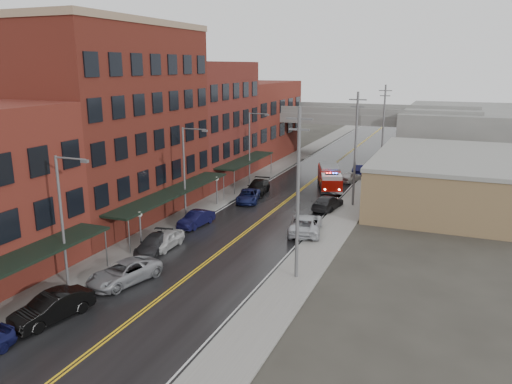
% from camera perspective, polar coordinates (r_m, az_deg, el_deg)
% --- Properties ---
extents(ground, '(220.00, 220.00, 0.00)m').
position_cam_1_polar(ground, '(27.50, -21.30, -18.80)').
color(ground, '#2D2B26').
rests_on(ground, ground).
extents(road, '(11.00, 160.00, 0.02)m').
position_cam_1_polar(road, '(51.29, 1.96, -2.22)').
color(road, black).
rests_on(road, ground).
extents(sidewalk_left, '(3.00, 160.00, 0.15)m').
position_cam_1_polar(sidewalk_left, '(54.09, -5.32, -1.32)').
color(sidewalk_left, slate).
rests_on(sidewalk_left, ground).
extents(sidewalk_right, '(3.00, 160.00, 0.15)m').
position_cam_1_polar(sidewalk_right, '(49.37, 9.96, -3.01)').
color(sidewalk_right, slate).
rests_on(sidewalk_right, ground).
extents(curb_left, '(0.30, 160.00, 0.15)m').
position_cam_1_polar(curb_left, '(53.38, -3.75, -1.50)').
color(curb_left, gray).
rests_on(curb_left, ground).
extents(curb_right, '(0.30, 160.00, 0.15)m').
position_cam_1_polar(curb_right, '(49.71, 8.10, -2.82)').
color(curb_right, gray).
rests_on(curb_right, ground).
extents(brick_building_b, '(9.00, 20.00, 18.00)m').
position_cam_1_polar(brick_building_b, '(49.73, -15.52, 7.34)').
color(brick_building_b, '#5D1F18').
rests_on(brick_building_b, ground).
extents(brick_building_c, '(9.00, 15.00, 15.00)m').
position_cam_1_polar(brick_building_c, '(64.59, -5.98, 7.92)').
color(brick_building_c, '#5D211C').
rests_on(brick_building_c, ground).
extents(brick_building_far, '(9.00, 20.00, 12.00)m').
position_cam_1_polar(brick_building_far, '(80.54, -0.09, 8.18)').
color(brick_building_far, maroon).
rests_on(brick_building_far, ground).
extents(tan_building, '(14.00, 22.00, 5.00)m').
position_cam_1_polar(tan_building, '(57.53, 20.70, 1.24)').
color(tan_building, '#8D6E4C').
rests_on(tan_building, ground).
extents(right_far_block, '(18.00, 30.00, 8.00)m').
position_cam_1_polar(right_far_block, '(86.89, 22.74, 6.20)').
color(right_far_block, slate).
rests_on(right_far_block, ground).
extents(awning_0, '(2.60, 16.00, 3.09)m').
position_cam_1_polar(awning_0, '(33.63, -26.56, -7.45)').
color(awning_0, black).
rests_on(awning_0, ground).
extents(awning_1, '(2.60, 18.00, 3.09)m').
position_cam_1_polar(awning_1, '(47.55, -9.45, -0.01)').
color(awning_1, black).
rests_on(awning_1, ground).
extents(awning_2, '(2.60, 13.00, 3.09)m').
position_cam_1_polar(awning_2, '(62.77, -1.16, 3.65)').
color(awning_2, black).
rests_on(awning_2, ground).
extents(globe_lamp_1, '(0.44, 0.44, 3.12)m').
position_cam_1_polar(globe_lamp_1, '(41.53, -13.12, -3.27)').
color(globe_lamp_1, '#59595B').
rests_on(globe_lamp_1, ground).
extents(globe_lamp_2, '(0.44, 0.44, 3.12)m').
position_cam_1_polar(globe_lamp_2, '(53.14, -4.51, 0.90)').
color(globe_lamp_2, '#59595B').
rests_on(globe_lamp_2, ground).
extents(street_lamp_0, '(2.64, 0.22, 9.00)m').
position_cam_1_polar(street_lamp_0, '(34.90, -21.08, -2.31)').
color(street_lamp_0, '#59595B').
rests_on(street_lamp_0, ground).
extents(street_lamp_1, '(2.64, 0.22, 9.00)m').
position_cam_1_polar(street_lamp_1, '(47.43, -7.96, 2.73)').
color(street_lamp_1, '#59595B').
rests_on(street_lamp_1, ground).
extents(street_lamp_2, '(2.64, 0.22, 9.00)m').
position_cam_1_polar(street_lamp_2, '(61.59, -0.55, 5.52)').
color(street_lamp_2, '#59595B').
rests_on(street_lamp_2, ground).
extents(utility_pole_0, '(1.80, 0.24, 12.00)m').
position_cam_1_polar(utility_pole_0, '(33.69, 4.81, 0.03)').
color(utility_pole_0, '#59595B').
rests_on(utility_pole_0, ground).
extents(utility_pole_1, '(1.80, 0.24, 12.00)m').
position_cam_1_polar(utility_pole_1, '(52.77, 11.30, 5.00)').
color(utility_pole_1, '#59595B').
rests_on(utility_pole_1, ground).
extents(utility_pole_2, '(1.80, 0.24, 12.00)m').
position_cam_1_polar(utility_pole_2, '(72.35, 14.34, 7.29)').
color(utility_pole_2, '#59595B').
rests_on(utility_pole_2, ground).
extents(overpass, '(40.00, 10.00, 7.50)m').
position_cam_1_polar(overpass, '(80.47, 9.91, 7.95)').
color(overpass, slate).
rests_on(overpass, ground).
extents(fire_truck, '(4.79, 7.90, 2.75)m').
position_cam_1_polar(fire_truck, '(60.65, 8.41, 1.67)').
color(fire_truck, '#AE0F08').
rests_on(fire_truck, ground).
extents(parked_car_left_1, '(2.74, 5.20, 1.63)m').
position_cam_1_polar(parked_car_left_1, '(32.28, -22.29, -12.10)').
color(parked_car_left_1, black).
rests_on(parked_car_left_1, ground).
extents(parked_car_left_2, '(3.81, 5.81, 1.49)m').
position_cam_1_polar(parked_car_left_2, '(35.91, -14.83, -8.87)').
color(parked_car_left_2, gray).
rests_on(parked_car_left_2, ground).
extents(parked_car_left_3, '(2.59, 4.84, 1.33)m').
position_cam_1_polar(parked_car_left_3, '(41.06, -11.62, -5.82)').
color(parked_car_left_3, '#28282B').
rests_on(parked_car_left_3, ground).
extents(parked_car_left_4, '(1.65, 4.09, 1.39)m').
position_cam_1_polar(parked_car_left_4, '(41.70, -10.32, -5.39)').
color(parked_car_left_4, silver).
rests_on(parked_car_left_4, ground).
extents(parked_car_left_5, '(2.02, 4.43, 1.41)m').
position_cam_1_polar(parked_car_left_5, '(46.79, -6.85, -3.06)').
color(parked_car_left_5, black).
rests_on(parked_car_left_5, ground).
extents(parked_car_left_6, '(3.29, 5.20, 1.34)m').
position_cam_1_polar(parked_car_left_6, '(54.69, -0.87, -0.44)').
color(parked_car_left_6, '#131A4A').
rests_on(parked_car_left_6, ground).
extents(parked_car_left_7, '(2.91, 5.57, 1.54)m').
position_cam_1_polar(parked_car_left_7, '(58.12, 0.18, 0.55)').
color(parked_car_left_7, black).
rests_on(parked_car_left_7, ground).
extents(parked_car_right_0, '(3.89, 6.39, 1.66)m').
position_cam_1_polar(parked_car_right_0, '(44.80, 5.69, -3.65)').
color(parked_car_right_0, '#B2B4BA').
rests_on(parked_car_right_0, ground).
extents(parked_car_right_1, '(2.70, 5.29, 1.47)m').
position_cam_1_polar(parked_car_right_1, '(52.31, 8.19, -1.20)').
color(parked_car_right_1, '#242426').
rests_on(parked_car_right_1, ground).
extents(parked_car_right_2, '(2.62, 4.40, 1.40)m').
position_cam_1_polar(parked_car_right_2, '(65.05, 10.69, 1.72)').
color(parked_car_right_2, silver).
rests_on(parked_car_right_2, ground).
extents(parked_car_right_3, '(1.65, 4.46, 1.46)m').
position_cam_1_polar(parked_car_right_3, '(69.55, 11.79, 2.50)').
color(parked_car_right_3, black).
rests_on(parked_car_right_3, ground).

